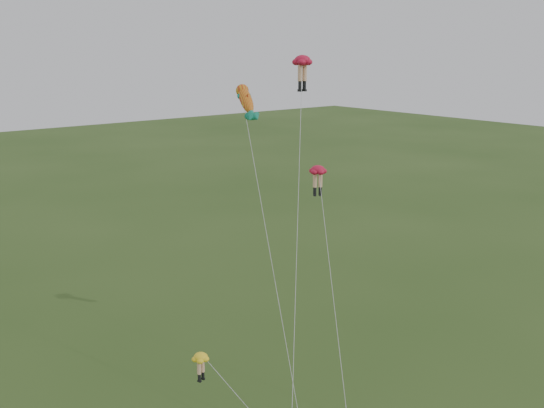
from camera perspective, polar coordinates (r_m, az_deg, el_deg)
legs_kite_red_high at (r=41.32m, az=2.87°, el=12.57°), size 9.63×10.19×21.33m
legs_kite_red_mid at (r=43.07m, az=4.38°, el=2.61°), size 6.19×9.54×13.72m
legs_kite_yellow at (r=31.03m, az=-6.16°, el=-14.92°), size 4.85×4.00×7.28m
fish_kite at (r=40.12m, az=-2.46°, el=9.64°), size 4.50×11.52×19.69m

